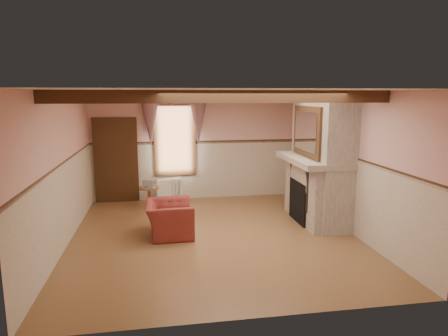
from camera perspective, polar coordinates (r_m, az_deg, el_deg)
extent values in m
cube|color=brown|center=(7.95, -1.46, -9.65)|extent=(5.50, 6.00, 0.01)
cube|color=silver|center=(7.47, -1.56, 10.97)|extent=(5.50, 6.00, 0.01)
cube|color=#D49A92|center=(10.53, -3.77, 3.16)|extent=(5.50, 0.02, 2.80)
cube|color=#D49A92|center=(4.71, 3.57, -5.99)|extent=(5.50, 0.02, 2.80)
cube|color=#D49A92|center=(7.71, -22.20, -0.27)|extent=(0.02, 6.00, 2.80)
cube|color=#D49A92|center=(8.41, 17.39, 0.86)|extent=(0.02, 6.00, 2.80)
cube|color=black|center=(8.85, 10.95, -4.69)|extent=(0.20, 0.95, 0.90)
imported|color=maroon|center=(7.96, -7.81, -7.18)|extent=(0.92, 1.05, 0.67)
cylinder|color=brown|center=(9.79, -10.61, -4.27)|extent=(0.57, 0.57, 0.55)
cube|color=#B7AD8C|center=(9.70, -10.56, -2.12)|extent=(0.35, 0.39, 0.20)
cube|color=white|center=(10.39, -7.90, -3.20)|extent=(0.72, 0.41, 0.60)
imported|color=brown|center=(8.58, 13.11, 1.66)|extent=(0.33, 0.33, 0.08)
cube|color=#2F1F0D|center=(9.24, 11.41, 2.71)|extent=(0.14, 0.24, 0.20)
cylinder|color=gold|center=(9.35, 11.13, 3.06)|extent=(0.11, 0.11, 0.28)
cylinder|color=maroon|center=(7.99, 14.85, 1.24)|extent=(0.06, 0.06, 0.16)
cylinder|color=gold|center=(8.42, 13.56, 1.61)|extent=(0.06, 0.06, 0.12)
cube|color=gray|center=(8.81, 13.76, 1.45)|extent=(0.85, 2.00, 2.80)
cube|color=gray|center=(8.75, 12.66, 1.17)|extent=(1.05, 2.05, 0.12)
cube|color=silver|center=(8.60, 11.67, 5.16)|extent=(0.06, 1.44, 1.04)
cube|color=black|center=(10.53, -15.16, 0.89)|extent=(1.10, 0.10, 2.10)
cube|color=white|center=(10.43, -7.06, 4.41)|extent=(1.06, 0.08, 2.02)
cube|color=gray|center=(10.30, -7.11, 7.68)|extent=(1.30, 0.14, 1.40)
cube|color=black|center=(6.28, -0.03, 10.17)|extent=(5.50, 0.18, 0.20)
cube|color=black|center=(8.66, -2.67, 10.23)|extent=(5.50, 0.18, 0.20)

